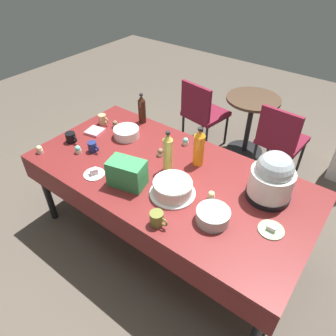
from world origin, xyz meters
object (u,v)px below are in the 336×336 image
object	(u,v)px
cupcake_cocoa	(186,141)
maroon_chair_left	(202,111)
soda_carton	(127,173)
cupcake_mint	(160,152)
round_cafe_table	(250,116)
potluck_table	(168,179)
coffee_mug_navy	(93,147)
cupcake_lemon	(115,124)
cupcake_vanilla	(78,150)
coffee_mug_tan	(103,119)
frosted_layer_cake	(173,188)
cupcake_berry	(39,149)
dessert_plate_white	(94,173)
coffee_mug_olive	(157,219)
soda_bottle_ginger_ale	(168,153)
coffee_mug_black	(71,137)
ceramic_snack_bowl	(126,133)
dessert_plate_sage	(271,229)
soda_bottle_cola	(142,109)
soda_bottle_orange_juice	(199,148)
slow_cooker	(272,178)
maroon_chair_right	(280,138)
cupcake_rose	(211,195)
dessert_plate_cobalt	(120,160)

from	to	relation	value
cupcake_cocoa	maroon_chair_left	xyz separation A→B (m)	(-0.45, 1.02, -0.29)
soda_carton	cupcake_cocoa	bearing A→B (deg)	72.09
cupcake_mint	round_cafe_table	xyz separation A→B (m)	(0.14, 1.49, -0.28)
potluck_table	coffee_mug_navy	xyz separation A→B (m)	(-0.67, -0.14, 0.11)
cupcake_lemon	coffee_mug_navy	xyz separation A→B (m)	(0.12, -0.39, 0.01)
coffee_mug_navy	maroon_chair_left	bearing A→B (deg)	86.06
cupcake_vanilla	cupcake_lemon	bearing A→B (deg)	95.15
cupcake_vanilla	coffee_mug_tan	world-z (taller)	coffee_mug_tan
frosted_layer_cake	maroon_chair_left	world-z (taller)	frosted_layer_cake
cupcake_berry	round_cafe_table	distance (m)	2.29
dessert_plate_white	coffee_mug_olive	xyz separation A→B (m)	(0.68, -0.09, 0.04)
soda_bottle_ginger_ale	coffee_mug_black	world-z (taller)	soda_bottle_ginger_ale
soda_bottle_ginger_ale	soda_carton	world-z (taller)	soda_bottle_ginger_ale
ceramic_snack_bowl	maroon_chair_left	world-z (taller)	maroon_chair_left
cupcake_berry	coffee_mug_tan	size ratio (longest dim) A/B	0.58
dessert_plate_white	cupcake_berry	distance (m)	0.57
cupcake_cocoa	frosted_layer_cake	bearing A→B (deg)	-63.84
dessert_plate_sage	soda_bottle_cola	xyz separation A→B (m)	(-1.50, 0.53, 0.12)
cupcake_vanilla	soda_bottle_cola	xyz separation A→B (m)	(0.09, 0.70, 0.10)
soda_bottle_cola	cupcake_mint	bearing A→B (deg)	-34.50
soda_bottle_orange_juice	soda_bottle_cola	size ratio (longest dim) A/B	1.13
coffee_mug_tan	cupcake_vanilla	bearing A→B (deg)	-68.45
round_cafe_table	cupcake_mint	bearing A→B (deg)	-95.23
potluck_table	coffee_mug_navy	distance (m)	0.69
cupcake_lemon	soda_bottle_ginger_ale	bearing A→B (deg)	-15.19
dessert_plate_sage	coffee_mug_olive	bearing A→B (deg)	-147.14
potluck_table	cupcake_lemon	size ratio (longest dim) A/B	32.59
frosted_layer_cake	coffee_mug_navy	size ratio (longest dim) A/B	2.90
dessert_plate_sage	cupcake_vanilla	xyz separation A→B (m)	(-1.60, -0.18, 0.02)
soda_carton	round_cafe_table	xyz separation A→B (m)	(0.11, 1.91, -0.35)
cupcake_lemon	cupcake_berry	bearing A→B (deg)	-107.61
dessert_plate_sage	soda_bottle_ginger_ale	distance (m)	0.89
slow_cooker	cupcake_vanilla	world-z (taller)	slow_cooker
cupcake_cocoa	coffee_mug_navy	distance (m)	0.78
dessert_plate_sage	soda_bottle_ginger_ale	xyz separation A→B (m)	(-0.87, 0.09, 0.15)
maroon_chair_left	soda_bottle_cola	bearing A→B (deg)	-95.73
frosted_layer_cake	soda_bottle_cola	world-z (taller)	soda_bottle_cola
cupcake_lemon	maroon_chair_right	bearing A→B (deg)	44.59
cupcake_rose	coffee_mug_olive	bearing A→B (deg)	-111.06
soda_bottle_ginger_ale	coffee_mug_olive	world-z (taller)	soda_bottle_ginger_ale
dessert_plate_white	cupcake_berry	size ratio (longest dim) A/B	2.38
dessert_plate_cobalt	round_cafe_table	distance (m)	1.80
dessert_plate_white	slow_cooker	bearing A→B (deg)	26.26
cupcake_vanilla	soda_bottle_ginger_ale	world-z (taller)	soda_bottle_ginger_ale
potluck_table	slow_cooker	distance (m)	0.77
cupcake_mint	soda_bottle_orange_juice	xyz separation A→B (m)	(0.30, 0.09, 0.12)
potluck_table	dessert_plate_white	size ratio (longest dim) A/B	13.71
cupcake_mint	soda_bottle_ginger_ale	size ratio (longest dim) A/B	0.20
dessert_plate_cobalt	soda_bottle_cola	distance (m)	0.65
coffee_mug_tan	soda_carton	distance (m)	0.91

